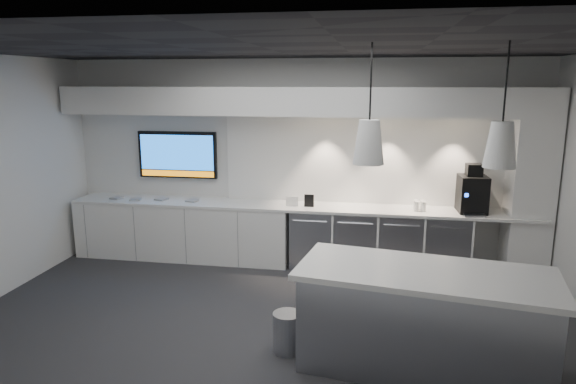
% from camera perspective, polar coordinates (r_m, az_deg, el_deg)
% --- Properties ---
extents(floor, '(7.00, 7.00, 0.00)m').
position_cam_1_polar(floor, '(5.81, -2.59, -15.23)').
color(floor, '#2A2A2C').
rests_on(floor, ground).
extents(ceiling, '(7.00, 7.00, 0.00)m').
position_cam_1_polar(ceiling, '(5.17, -2.93, 15.80)').
color(ceiling, black).
rests_on(ceiling, wall_back).
extents(wall_back, '(7.00, 0.00, 7.00)m').
position_cam_1_polar(wall_back, '(7.71, 1.26, 3.44)').
color(wall_back, silver).
rests_on(wall_back, floor).
extents(wall_front, '(7.00, 0.00, 7.00)m').
position_cam_1_polar(wall_front, '(3.01, -13.25, -11.13)').
color(wall_front, silver).
rests_on(wall_front, floor).
extents(back_counter, '(6.80, 0.65, 0.04)m').
position_cam_1_polar(back_counter, '(7.51, 0.87, -1.62)').
color(back_counter, white).
rests_on(back_counter, left_base_cabinets).
extents(left_base_cabinets, '(3.30, 0.63, 0.86)m').
position_cam_1_polar(left_base_cabinets, '(8.08, -11.53, -4.18)').
color(left_base_cabinets, white).
rests_on(left_base_cabinets, floor).
extents(fridge_unit_a, '(0.60, 0.61, 0.85)m').
position_cam_1_polar(fridge_unit_a, '(7.60, 2.73, -5.02)').
color(fridge_unit_a, '#9C9EA5').
rests_on(fridge_unit_a, floor).
extents(fridge_unit_b, '(0.60, 0.61, 0.85)m').
position_cam_1_polar(fridge_unit_b, '(7.56, 7.50, -5.23)').
color(fridge_unit_b, '#9C9EA5').
rests_on(fridge_unit_b, floor).
extents(fridge_unit_c, '(0.60, 0.61, 0.85)m').
position_cam_1_polar(fridge_unit_c, '(7.56, 12.29, -5.39)').
color(fridge_unit_c, '#9C9EA5').
rests_on(fridge_unit_c, floor).
extents(fridge_unit_d, '(0.60, 0.61, 0.85)m').
position_cam_1_polar(fridge_unit_d, '(7.62, 17.05, -5.52)').
color(fridge_unit_d, '#9C9EA5').
rests_on(fridge_unit_d, floor).
extents(backsplash, '(4.60, 0.03, 1.30)m').
position_cam_1_polar(backsplash, '(7.60, 10.24, 3.50)').
color(backsplash, white).
rests_on(backsplash, wall_back).
extents(soffit, '(6.90, 0.60, 0.40)m').
position_cam_1_polar(soffit, '(7.32, 0.94, 10.06)').
color(soffit, white).
rests_on(soffit, wall_back).
extents(column, '(0.55, 0.55, 2.60)m').
position_cam_1_polar(column, '(7.65, 25.32, 0.67)').
color(column, white).
rests_on(column, floor).
extents(wall_tv, '(1.25, 0.07, 0.72)m').
position_cam_1_polar(wall_tv, '(8.14, -12.17, 4.06)').
color(wall_tv, black).
rests_on(wall_tv, wall_back).
extents(island, '(2.45, 1.34, 0.98)m').
position_cam_1_polar(island, '(5.08, 14.76, -13.61)').
color(island, '#9C9EA5').
rests_on(island, floor).
extents(bin, '(0.36, 0.36, 0.41)m').
position_cam_1_polar(bin, '(5.34, -0.08, -15.33)').
color(bin, '#9C9EA5').
rests_on(bin, floor).
extents(coffee_machine, '(0.39, 0.55, 0.67)m').
position_cam_1_polar(coffee_machine, '(7.51, 19.80, -0.04)').
color(coffee_machine, black).
rests_on(coffee_machine, back_counter).
extents(sign_black, '(0.14, 0.03, 0.18)m').
position_cam_1_polar(sign_black, '(7.40, 2.36, -0.96)').
color(sign_black, black).
rests_on(sign_black, back_counter).
extents(sign_white, '(0.18, 0.02, 0.14)m').
position_cam_1_polar(sign_white, '(7.43, 0.46, -1.06)').
color(sign_white, white).
rests_on(sign_white, back_counter).
extents(cup_cluster, '(0.16, 0.16, 0.14)m').
position_cam_1_polar(cup_cluster, '(7.41, 14.42, -1.49)').
color(cup_cluster, silver).
rests_on(cup_cluster, back_counter).
extents(tray_a, '(0.19, 0.19, 0.02)m').
position_cam_1_polar(tray_a, '(8.34, -18.51, -0.63)').
color(tray_a, gray).
rests_on(tray_a, back_counter).
extents(tray_b, '(0.20, 0.20, 0.02)m').
position_cam_1_polar(tray_b, '(8.16, -16.58, -0.78)').
color(tray_b, gray).
rests_on(tray_b, back_counter).
extents(tray_c, '(0.20, 0.20, 0.02)m').
position_cam_1_polar(tray_c, '(8.07, -13.89, -0.77)').
color(tray_c, gray).
rests_on(tray_c, back_counter).
extents(tray_d, '(0.18, 0.18, 0.02)m').
position_cam_1_polar(tray_d, '(7.87, -10.60, -0.94)').
color(tray_d, gray).
rests_on(tray_d, back_counter).
extents(pendant_left, '(0.27, 0.27, 1.09)m').
position_cam_1_polar(pendant_left, '(4.60, 8.98, 5.54)').
color(pendant_left, white).
rests_on(pendant_left, ceiling).
extents(pendant_right, '(0.27, 0.27, 1.09)m').
position_cam_1_polar(pendant_right, '(4.71, 22.58, 4.92)').
color(pendant_right, white).
rests_on(pendant_right, ceiling).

